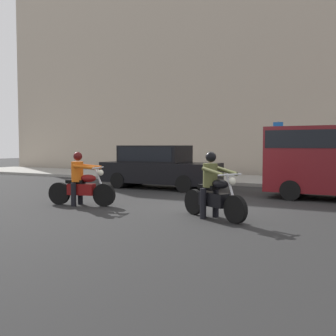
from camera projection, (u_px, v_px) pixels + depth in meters
ground_plane at (210, 207)px, 10.96m from camera, size 80.00×80.00×0.00m
sidewalk_slab at (276, 181)px, 17.99m from camera, size 40.00×4.40×0.14m
building_facade at (293, 59)px, 20.62m from camera, size 40.00×1.40×12.58m
motorcycle_with_rider_olive at (213, 191)px, 9.14m from camera, size 1.89×1.05×1.57m
motorcycle_with_rider_orange_stripe at (81, 183)px, 11.17m from camera, size 2.03×0.78×1.53m
parked_sedan_black at (158, 166)px, 15.70m from camera, size 4.76×1.82×1.72m
street_sign_post at (278, 145)px, 17.73m from camera, size 0.44×0.08×2.67m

